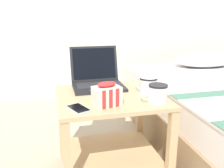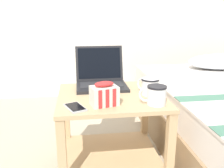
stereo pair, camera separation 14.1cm
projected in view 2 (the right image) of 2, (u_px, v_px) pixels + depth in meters
The scene contains 6 objects.
bedside_table at pixel (111, 124), 1.52m from camera, with size 0.62×0.57×0.52m.
laptop at pixel (101, 79), 1.65m from camera, with size 0.32×0.32×0.25m.
mug_front_left at pixel (156, 94), 1.31m from camera, with size 0.14×0.10×0.10m.
mug_front_right at pixel (150, 85), 1.47m from camera, with size 0.12×0.13×0.10m.
snack_bag at pixel (104, 95), 1.30m from camera, with size 0.16×0.12×0.13m.
cell_phone at pixel (75, 107), 1.26m from camera, with size 0.12×0.16×0.01m.
Camera 2 is at (-0.18, -1.38, 0.99)m, focal length 40.00 mm.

